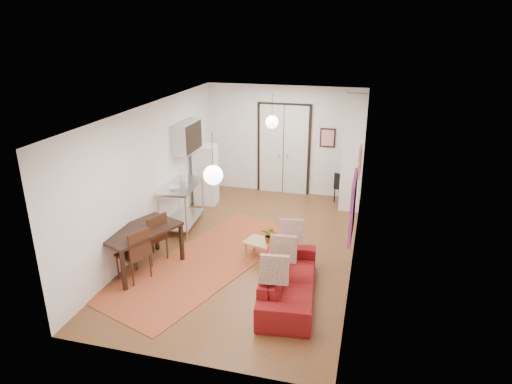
% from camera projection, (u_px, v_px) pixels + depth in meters
% --- Properties ---
extents(floor, '(7.00, 7.00, 0.00)m').
position_uv_depth(floor, '(249.00, 248.00, 9.49)').
color(floor, brown).
rests_on(floor, ground).
extents(ceiling, '(4.20, 7.00, 0.02)m').
position_uv_depth(ceiling, '(249.00, 109.00, 8.47)').
color(ceiling, silver).
rests_on(ceiling, wall_back).
extents(wall_back, '(4.20, 0.02, 2.90)m').
position_uv_depth(wall_back, '(284.00, 140.00, 12.15)').
color(wall_back, white).
rests_on(wall_back, floor).
extents(wall_front, '(4.20, 0.02, 2.90)m').
position_uv_depth(wall_front, '(175.00, 271.00, 5.81)').
color(wall_front, white).
rests_on(wall_front, floor).
extents(wall_left, '(0.02, 7.00, 2.90)m').
position_uv_depth(wall_left, '(152.00, 174.00, 9.48)').
color(wall_left, white).
rests_on(wall_left, floor).
extents(wall_right, '(0.02, 7.00, 2.90)m').
position_uv_depth(wall_right, '(358.00, 192.00, 8.48)').
color(wall_right, white).
rests_on(wall_right, floor).
extents(double_doors, '(1.44, 0.06, 2.50)m').
position_uv_depth(double_doors, '(284.00, 150.00, 12.19)').
color(double_doors, silver).
rests_on(double_doors, wall_back).
extents(stub_partition, '(0.50, 0.10, 2.90)m').
position_uv_depth(stub_partition, '(352.00, 155.00, 10.85)').
color(stub_partition, white).
rests_on(stub_partition, floor).
extents(wall_cabinet, '(0.35, 1.00, 0.70)m').
position_uv_depth(wall_cabinet, '(187.00, 137.00, 10.64)').
color(wall_cabinet, silver).
rests_on(wall_cabinet, wall_left).
extents(painting_popart, '(0.05, 1.00, 1.00)m').
position_uv_depth(painting_popart, '(353.00, 207.00, 7.28)').
color(painting_popart, red).
rests_on(painting_popart, wall_right).
extents(painting_abstract, '(0.05, 0.50, 0.60)m').
position_uv_depth(painting_abstract, '(360.00, 162.00, 9.09)').
color(painting_abstract, beige).
rests_on(painting_abstract, wall_right).
extents(poster_back, '(0.40, 0.03, 0.50)m').
position_uv_depth(poster_back, '(328.00, 138.00, 11.79)').
color(poster_back, red).
rests_on(poster_back, wall_back).
extents(print_left, '(0.03, 0.44, 0.54)m').
position_uv_depth(print_left, '(189.00, 130.00, 11.11)').
color(print_left, olive).
rests_on(print_left, wall_left).
extents(pendant_back, '(0.30, 0.30, 0.80)m').
position_uv_depth(pendant_back, '(272.00, 122.00, 10.51)').
color(pendant_back, white).
rests_on(pendant_back, ceiling).
extents(pendant_front, '(0.30, 0.30, 0.80)m').
position_uv_depth(pendant_front, '(213.00, 175.00, 6.89)').
color(pendant_front, white).
rests_on(pendant_front, ceiling).
extents(kilim_rug, '(3.11, 4.86, 0.01)m').
position_uv_depth(kilim_rug, '(207.00, 261.00, 8.97)').
color(kilim_rug, '#AB4A2A').
rests_on(kilim_rug, floor).
extents(sofa, '(1.10, 2.30, 0.65)m').
position_uv_depth(sofa, '(289.00, 280.00, 7.72)').
color(sofa, maroon).
rests_on(sofa, floor).
extents(coffee_table, '(0.89, 0.65, 0.36)m').
position_uv_depth(coffee_table, '(265.00, 245.00, 8.97)').
color(coffee_table, tan).
rests_on(coffee_table, floor).
extents(potted_plant, '(0.38, 0.35, 0.35)m').
position_uv_depth(potted_plant, '(270.00, 235.00, 8.87)').
color(potted_plant, '#2A5D2C').
rests_on(potted_plant, coffee_table).
extents(kitchen_counter, '(0.79, 1.41, 1.04)m').
position_uv_depth(kitchen_counter, '(182.00, 199.00, 10.21)').
color(kitchen_counter, silver).
rests_on(kitchen_counter, floor).
extents(bowl, '(0.26, 0.26, 0.06)m').
position_uv_depth(bowl, '(175.00, 188.00, 9.81)').
color(bowl, silver).
rests_on(bowl, kitchen_counter).
extents(soap_bottle, '(0.11, 0.11, 0.22)m').
position_uv_depth(soap_bottle, '(185.00, 177.00, 10.28)').
color(soap_bottle, '#518EB1').
rests_on(soap_bottle, kitchen_counter).
extents(fridge, '(0.59, 0.59, 1.53)m').
position_uv_depth(fridge, '(206.00, 175.00, 11.61)').
color(fridge, white).
rests_on(fridge, floor).
extents(dining_table, '(1.35, 1.69, 0.82)m').
position_uv_depth(dining_table, '(140.00, 234.00, 8.47)').
color(dining_table, black).
rests_on(dining_table, floor).
extents(dining_chair_near, '(0.63, 0.75, 1.01)m').
position_uv_depth(dining_chair_near, '(153.00, 231.00, 8.92)').
color(dining_chair_near, '#3B2312').
rests_on(dining_chair_near, floor).
extents(dining_chair_far, '(0.63, 0.75, 1.01)m').
position_uv_depth(dining_chair_far, '(135.00, 247.00, 8.28)').
color(dining_chair_far, '#3B2312').
rests_on(dining_chair_far, floor).
extents(black_side_chair, '(0.47, 0.48, 0.80)m').
position_uv_depth(black_side_chair, '(343.00, 184.00, 11.85)').
color(black_side_chair, black).
rests_on(black_side_chair, floor).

